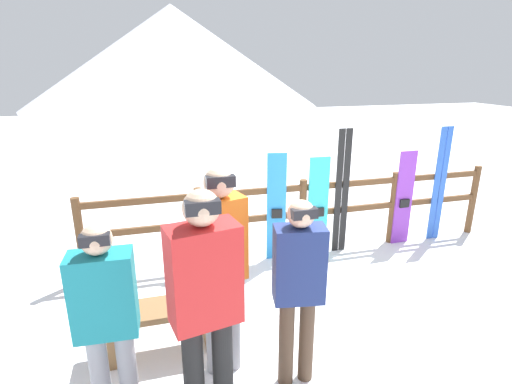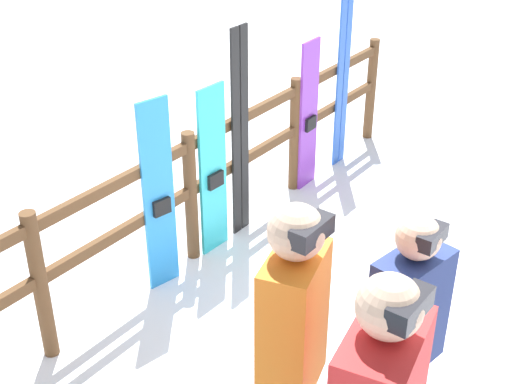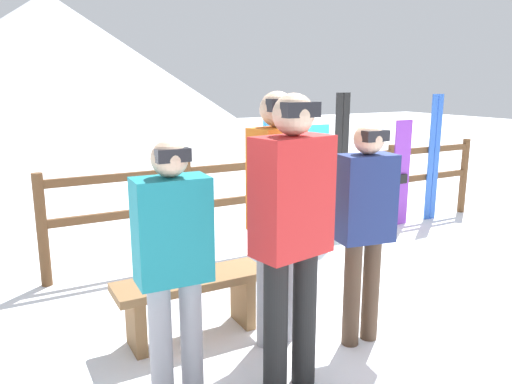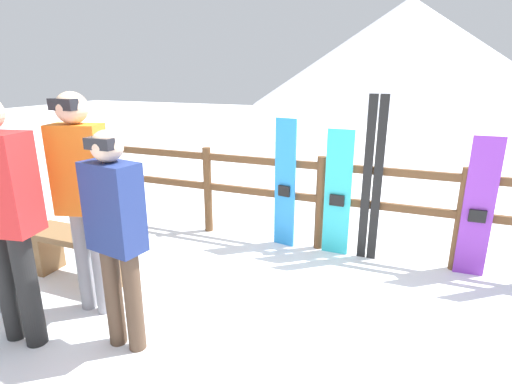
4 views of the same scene
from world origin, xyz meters
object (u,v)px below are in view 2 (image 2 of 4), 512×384
Objects in this scene: person_orange at (293,350)px; ski_pair_blue at (343,81)px; snowboard_blue at (159,197)px; snowboard_cyan at (213,172)px; ski_pair_black at (240,135)px; person_navy at (406,335)px; snowboard_purple at (309,116)px.

person_orange reaches higher than ski_pair_blue.
snowboard_blue is 0.59m from snowboard_cyan.
ski_pair_black is (2.00, 1.85, -0.21)m from person_orange.
ski_pair_black is at bearing 180.00° from ski_pair_blue.
ski_pair_black is (0.34, 0.00, 0.18)m from snowboard_cyan.
person_orange is 0.63m from person_navy.
person_navy is at bearing -144.77° from ski_pair_blue.
ski_pair_blue is at bearing 0.00° from ski_pair_black.
person_orange is 1.04× the size of ski_pair_black.
snowboard_cyan is (0.59, -0.00, -0.04)m from snowboard_blue.
snowboard_blue is at bearing 76.27° from person_navy.
person_navy is at bearing -117.55° from snowboard_cyan.
person_navy is 0.94× the size of ski_pair_blue.
person_navy is 1.09× the size of snowboard_blue.
snowboard_purple is (2.45, 2.13, -0.24)m from person_navy.
snowboard_blue is 0.86× the size of ski_pair_blue.
snowboard_purple is (1.93, -0.00, -0.04)m from snowboard_blue.
snowboard_blue is at bearing -179.79° from ski_pair_black.
snowboard_cyan is 0.39m from ski_pair_black.
snowboard_blue is at bearing -179.92° from ski_pair_blue.
snowboard_purple is at bearing -179.65° from ski_pair_blue.
ski_pair_black is (0.93, 0.00, 0.14)m from snowboard_blue.
person_navy is 1.15× the size of snowboard_purple.
snowboard_cyan is (1.11, 2.13, -0.25)m from person_navy.
person_orange is 1.23× the size of snowboard_blue.
snowboard_purple is (0.99, -0.00, -0.18)m from ski_pair_black.
person_orange is 1.31× the size of snowboard_cyan.
person_orange is 2.74m from ski_pair_black.
ski_pair_black is at bearing 0.59° from snowboard_cyan.
snowboard_blue is (1.07, 1.85, -0.35)m from person_orange.
ski_pair_blue reaches higher than person_navy.
ski_pair_blue is (3.02, 2.14, -0.08)m from person_navy.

